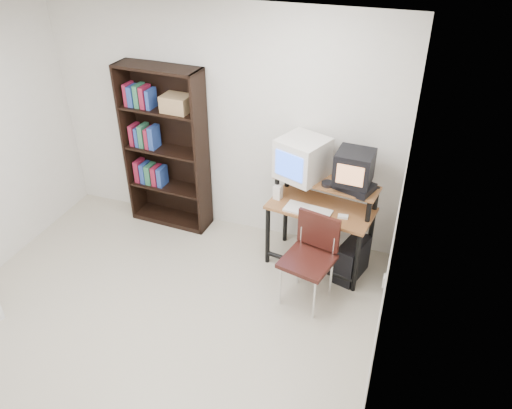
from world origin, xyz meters
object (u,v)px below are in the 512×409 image
(pc_tower, at_px, (352,259))
(bookshelf, at_px, (166,147))
(crt_tv, at_px, (354,167))
(crt_monitor, at_px, (302,158))
(computer_desk, at_px, (321,211))
(school_chair, at_px, (311,251))

(pc_tower, bearing_deg, bookshelf, -172.13)
(crt_tv, bearing_deg, crt_monitor, 174.26)
(computer_desk, bearing_deg, pc_tower, -4.58)
(computer_desk, distance_m, bookshelf, 1.93)
(bookshelf, bearing_deg, pc_tower, -5.68)
(crt_tv, xyz_separation_m, school_chair, (-0.24, -0.58, -0.65))
(crt_monitor, distance_m, crt_tv, 0.54)
(computer_desk, distance_m, crt_monitor, 0.59)
(crt_monitor, relative_size, bookshelf, 0.30)
(crt_tv, bearing_deg, pc_tower, -46.77)
(crt_monitor, distance_m, bookshelf, 1.65)
(computer_desk, relative_size, school_chair, 1.25)
(crt_tv, height_order, bookshelf, bookshelf)
(crt_tv, bearing_deg, school_chair, -108.99)
(crt_monitor, distance_m, pc_tower, 1.18)
(crt_tv, relative_size, bookshelf, 0.19)
(bookshelf, bearing_deg, school_chair, -19.37)
(school_chair, relative_size, bookshelf, 0.47)
(crt_monitor, height_order, bookshelf, bookshelf)
(school_chair, bearing_deg, pc_tower, 65.06)
(computer_desk, xyz_separation_m, crt_monitor, (-0.26, 0.13, 0.51))
(pc_tower, relative_size, bookshelf, 0.23)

